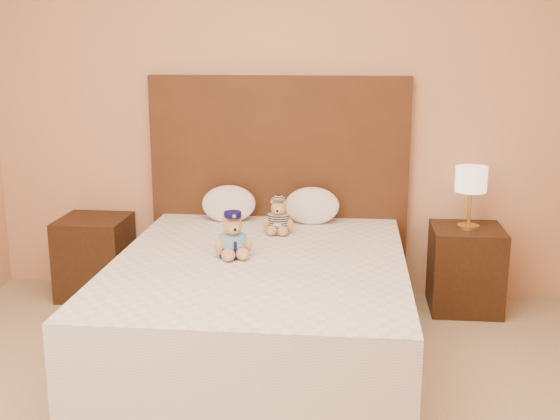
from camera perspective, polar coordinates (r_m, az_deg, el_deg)
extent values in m
cube|color=tan|center=(4.75, -0.07, 9.10)|extent=(4.00, 0.04, 2.70)
cube|color=white|center=(4.01, -1.65, -9.47)|extent=(1.60, 2.00, 0.30)
cube|color=white|center=(3.91, -1.68, -5.76)|extent=(1.60, 2.00, 0.25)
cube|color=#492815|center=(4.80, -0.12, 1.89)|extent=(1.75, 0.08, 1.50)
cube|color=#331B10|center=(5.00, -14.80, -3.69)|extent=(0.45, 0.45, 0.55)
cube|color=#331B10|center=(4.75, 14.83, -4.62)|extent=(0.45, 0.45, 0.55)
cylinder|color=gold|center=(4.67, 15.04, -1.29)|extent=(0.14, 0.14, 0.02)
cylinder|color=gold|center=(4.64, 15.14, 0.26)|extent=(0.02, 0.02, 0.26)
cylinder|color=#FAE8C4|center=(4.60, 15.28, 2.44)|extent=(0.20, 0.20, 0.16)
ellipsoid|color=white|center=(4.68, -4.20, 0.66)|extent=(0.36, 0.23, 0.25)
ellipsoid|color=white|center=(4.62, 2.61, 0.50)|extent=(0.36, 0.23, 0.25)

